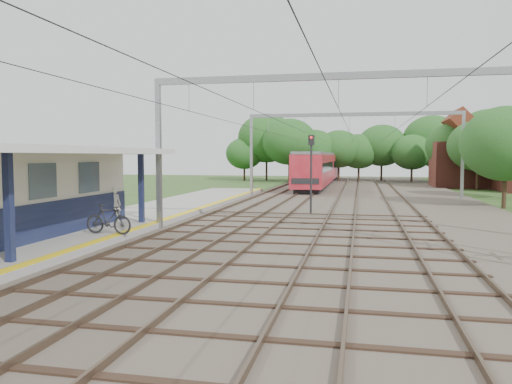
% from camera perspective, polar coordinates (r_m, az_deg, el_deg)
% --- Properties ---
extents(ground, '(160.00, 160.00, 0.00)m').
position_cam_1_polar(ground, '(8.63, -19.42, -19.76)').
color(ground, '#2D4C1E').
rests_on(ground, ground).
extents(ballast_bed, '(18.00, 90.00, 0.10)m').
position_cam_1_polar(ballast_bed, '(36.87, 11.55, -1.26)').
color(ballast_bed, '#473D33').
rests_on(ballast_bed, ground).
extents(platform, '(5.00, 52.00, 0.35)m').
position_cam_1_polar(platform, '(24.00, -17.40, -3.93)').
color(platform, gray).
rests_on(platform, ground).
extents(yellow_stripe, '(0.45, 52.00, 0.01)m').
position_cam_1_polar(yellow_stripe, '(22.96, -12.50, -3.74)').
color(yellow_stripe, yellow).
rests_on(yellow_stripe, platform).
extents(rail_tracks, '(11.80, 88.00, 0.15)m').
position_cam_1_polar(rail_tracks, '(36.96, 7.68, -1.01)').
color(rail_tracks, brown).
rests_on(rail_tracks, ballast_bed).
extents(catenary_system, '(17.22, 88.00, 7.00)m').
position_cam_1_polar(catenary_system, '(32.07, 10.54, 7.73)').
color(catenary_system, gray).
rests_on(catenary_system, ground).
extents(tree_band, '(31.72, 30.88, 8.82)m').
position_cam_1_polar(tree_band, '(63.85, 11.62, 5.36)').
color(tree_band, '#382619').
rests_on(tree_band, ground).
extents(house_far, '(8.00, 6.12, 8.66)m').
position_cam_1_polar(house_far, '(59.89, 23.31, 3.58)').
color(house_far, brown).
rests_on(house_far, ground).
extents(person, '(0.68, 0.54, 1.63)m').
position_cam_1_polar(person, '(24.65, -15.86, -1.37)').
color(person, silver).
rests_on(person, platform).
extents(bicycle, '(2.02, 0.67, 1.20)m').
position_cam_1_polar(bicycle, '(20.70, -16.50, -3.01)').
color(bicycle, black).
rests_on(bicycle, platform).
extents(train, '(2.86, 35.61, 3.76)m').
position_cam_1_polar(train, '(60.90, 7.47, 2.81)').
color(train, black).
rests_on(train, ballast_bed).
extents(signal_post, '(0.36, 0.31, 4.67)m').
position_cam_1_polar(signal_post, '(29.15, 6.33, 3.24)').
color(signal_post, black).
rests_on(signal_post, ground).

